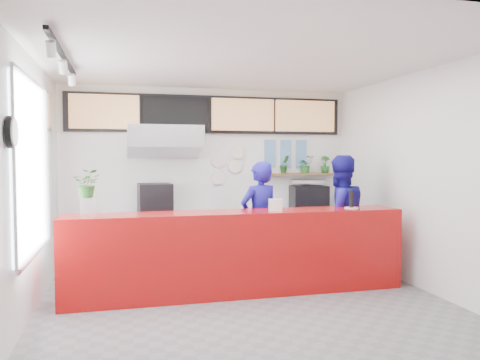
{
  "coord_description": "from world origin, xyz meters",
  "views": [
    {
      "loc": [
        -1.46,
        -5.56,
        1.83
      ],
      "look_at": [
        0.1,
        0.7,
        1.5
      ],
      "focal_mm": 35.0,
      "sensor_mm": 36.0,
      "label": 1
    }
  ],
  "objects_px": {
    "service_counter": "(238,253)",
    "staff_right": "(339,216)",
    "espresso_machine": "(309,197)",
    "panini_oven": "(155,198)",
    "pepper_mill": "(351,199)",
    "staff_center": "(260,220)"
  },
  "relations": [
    {
      "from": "panini_oven",
      "to": "staff_right",
      "type": "xyz_separation_m",
      "value": [
        2.66,
        -1.33,
        -0.22
      ]
    },
    {
      "from": "panini_oven",
      "to": "staff_center",
      "type": "relative_size",
      "value": 0.3
    },
    {
      "from": "panini_oven",
      "to": "staff_center",
      "type": "xyz_separation_m",
      "value": [
        1.45,
        -1.16,
        -0.26
      ]
    },
    {
      "from": "panini_oven",
      "to": "staff_center",
      "type": "bearing_deg",
      "value": -41.51
    },
    {
      "from": "espresso_machine",
      "to": "panini_oven",
      "type": "bearing_deg",
      "value": -175.08
    },
    {
      "from": "panini_oven",
      "to": "espresso_machine",
      "type": "distance_m",
      "value": 2.71
    },
    {
      "from": "panini_oven",
      "to": "espresso_machine",
      "type": "height_order",
      "value": "panini_oven"
    },
    {
      "from": "staff_center",
      "to": "pepper_mill",
      "type": "bearing_deg",
      "value": 130.69
    },
    {
      "from": "pepper_mill",
      "to": "staff_right",
      "type": "bearing_deg",
      "value": 81.88
    },
    {
      "from": "staff_center",
      "to": "staff_right",
      "type": "height_order",
      "value": "staff_right"
    },
    {
      "from": "panini_oven",
      "to": "service_counter",
      "type": "bearing_deg",
      "value": -64.76
    },
    {
      "from": "service_counter",
      "to": "panini_oven",
      "type": "height_order",
      "value": "panini_oven"
    },
    {
      "from": "service_counter",
      "to": "espresso_machine",
      "type": "height_order",
      "value": "espresso_machine"
    },
    {
      "from": "service_counter",
      "to": "staff_right",
      "type": "relative_size",
      "value": 2.44
    },
    {
      "from": "staff_center",
      "to": "staff_right",
      "type": "bearing_deg",
      "value": 153.88
    },
    {
      "from": "panini_oven",
      "to": "pepper_mill",
      "type": "xyz_separation_m",
      "value": [
        2.58,
        -1.84,
        0.1
      ]
    },
    {
      "from": "panini_oven",
      "to": "pepper_mill",
      "type": "height_order",
      "value": "panini_oven"
    },
    {
      "from": "service_counter",
      "to": "staff_right",
      "type": "bearing_deg",
      "value": 15.67
    },
    {
      "from": "espresso_machine",
      "to": "staff_right",
      "type": "bearing_deg",
      "value": -87.25
    },
    {
      "from": "staff_center",
      "to": "pepper_mill",
      "type": "height_order",
      "value": "staff_center"
    },
    {
      "from": "service_counter",
      "to": "pepper_mill",
      "type": "xyz_separation_m",
      "value": [
        1.62,
        -0.04,
        0.69
      ]
    },
    {
      "from": "staff_right",
      "to": "pepper_mill",
      "type": "relative_size",
      "value": 7.61
    }
  ]
}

